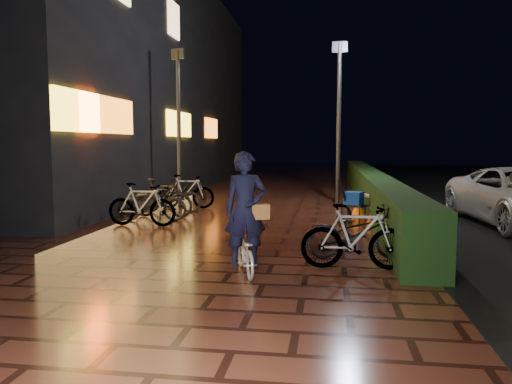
# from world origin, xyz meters

# --- Properties ---
(ground) EXTENTS (80.00, 80.00, 0.00)m
(ground) POSITION_xyz_m (0.00, 0.00, 0.00)
(ground) COLOR #381911
(ground) RESTS_ON ground
(hedge) EXTENTS (0.70, 20.00, 1.00)m
(hedge) POSITION_xyz_m (3.30, 8.00, 0.50)
(hedge) COLOR black
(hedge) RESTS_ON ground
(storefront_block) EXTENTS (12.09, 22.00, 9.00)m
(storefront_block) POSITION_xyz_m (-9.50, 11.50, 4.50)
(storefront_block) COLOR black
(storefront_block) RESTS_ON ground
(lamp_post_hedge) EXTENTS (0.48, 0.14, 5.07)m
(lamp_post_hedge) POSITION_xyz_m (2.27, 7.36, 2.79)
(lamp_post_hedge) COLOR black
(lamp_post_hedge) RESTS_ON ground
(lamp_post_sf) EXTENTS (0.45, 0.22, 4.75)m
(lamp_post_sf) POSITION_xyz_m (-2.57, 6.07, 2.61)
(lamp_post_sf) COLOR black
(lamp_post_sf) RESTS_ON ground
(cyclist) EXTENTS (0.82, 1.32, 1.78)m
(cyclist) POSITION_xyz_m (0.79, -1.73, 0.66)
(cyclist) COLOR silver
(cyclist) RESTS_ON ground
(traffic_barrier) EXTENTS (0.74, 1.63, 0.66)m
(traffic_barrier) POSITION_xyz_m (2.92, 3.69, 0.33)
(traffic_barrier) COLOR red
(traffic_barrier) RESTS_ON ground
(cart_assembly) EXTENTS (0.76, 0.66, 1.06)m
(cart_assembly) POSITION_xyz_m (2.56, 3.39, 0.54)
(cart_assembly) COLOR black
(cart_assembly) RESTS_ON ground
(parked_bikes_storefront) EXTENTS (1.92, 3.78, 0.99)m
(parked_bikes_storefront) POSITION_xyz_m (-2.27, 3.64, 0.48)
(parked_bikes_storefront) COLOR black
(parked_bikes_storefront) RESTS_ON ground
(parked_bikes_hedge) EXTENTS (1.79, 1.39, 0.99)m
(parked_bikes_hedge) POSITION_xyz_m (2.43, -0.83, 0.47)
(parked_bikes_hedge) COLOR black
(parked_bikes_hedge) RESTS_ON ground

